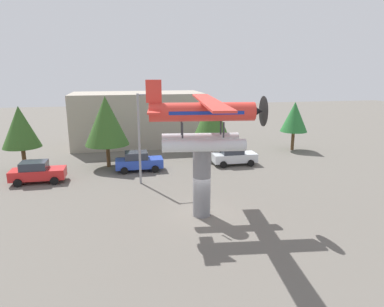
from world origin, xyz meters
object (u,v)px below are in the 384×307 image
object	(u,v)px
display_pedestal	(202,182)
car_mid_blue	(139,161)
tree_west	(20,127)
tree_center_back	(211,116)
floatplane_monument	(204,120)
car_near_red	(37,172)
tree_east	(106,121)
tree_far_east	(294,117)
storefront_building	(138,119)
streetlight_primary	(142,132)
car_far_silver	(234,156)

from	to	relation	value
display_pedestal	car_mid_blue	distance (m)	11.18
car_mid_blue	tree_west	world-z (taller)	tree_west
tree_center_back	floatplane_monument	bearing A→B (deg)	-106.50
car_near_red	car_mid_blue	world-z (taller)	same
display_pedestal	tree_east	world-z (taller)	tree_east
car_near_red	tree_far_east	size ratio (longest dim) A/B	0.77
tree_center_back	tree_far_east	size ratio (longest dim) A/B	1.16
floatplane_monument	tree_center_back	bearing A→B (deg)	80.31
storefront_building	tree_far_east	size ratio (longest dim) A/B	2.79
car_near_red	tree_far_east	distance (m)	26.77
display_pedestal	car_near_red	size ratio (longest dim) A/B	1.04
storefront_building	tree_east	bearing A→B (deg)	-109.17
streetlight_primary	tree_far_east	size ratio (longest dim) A/B	1.31
streetlight_primary	tree_center_back	size ratio (longest dim) A/B	1.13
streetlight_primary	tree_west	world-z (taller)	streetlight_primary
display_pedestal	tree_west	size ratio (longest dim) A/B	0.74
tree_west	streetlight_primary	bearing A→B (deg)	-27.57
floatplane_monument	tree_center_back	distance (m)	14.53
tree_west	storefront_building	bearing A→B (deg)	42.39
display_pedestal	car_mid_blue	xyz separation A→B (m)	(-3.38, 10.58, -1.30)
floatplane_monument	storefront_building	xyz separation A→B (m)	(-2.91, 22.02, -2.91)
streetlight_primary	tree_west	xyz separation A→B (m)	(-10.19, 5.32, -0.15)
tree_east	storefront_building	bearing A→B (deg)	70.83
car_near_red	tree_east	size ratio (longest dim) A/B	0.64
streetlight_primary	tree_far_east	world-z (taller)	streetlight_primary
floatplane_monument	tree_east	world-z (taller)	floatplane_monument
floatplane_monument	car_near_red	distance (m)	15.60
floatplane_monument	car_far_silver	size ratio (longest dim) A/B	2.49
car_mid_blue	car_far_silver	xyz separation A→B (m)	(9.06, 0.17, 0.00)
floatplane_monument	tree_west	xyz separation A→B (m)	(-13.51, 12.34, -1.98)
streetlight_primary	car_mid_blue	bearing A→B (deg)	93.02
tree_west	tree_east	world-z (taller)	tree_east
car_near_red	streetlight_primary	size ratio (longest dim) A/B	0.59
display_pedestal	tree_west	xyz separation A→B (m)	(-13.38, 12.33, 1.87)
tree_west	tree_center_back	bearing A→B (deg)	4.88
car_far_silver	tree_center_back	xyz separation A→B (m)	(-1.45, 3.09, 3.49)
floatplane_monument	tree_east	size ratio (longest dim) A/B	1.58
storefront_building	tree_far_east	xyz separation A→B (m)	(17.03, -6.62, 0.64)
car_far_silver	tree_west	distance (m)	19.39
tree_far_east	car_near_red	bearing A→B (deg)	-165.94
car_mid_blue	tree_east	size ratio (longest dim) A/B	0.64
car_near_red	tree_far_east	bearing A→B (deg)	14.06
floatplane_monument	car_near_red	bearing A→B (deg)	149.49
display_pedestal	car_near_red	distance (m)	14.66
car_mid_blue	storefront_building	world-z (taller)	storefront_building
car_mid_blue	car_far_silver	bearing A→B (deg)	1.05
floatplane_monument	streetlight_primary	xyz separation A→B (m)	(-3.32, 7.02, -1.83)
display_pedestal	floatplane_monument	bearing A→B (deg)	-6.81
tree_west	car_mid_blue	bearing A→B (deg)	-9.91
display_pedestal	storefront_building	size ratio (longest dim) A/B	0.29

